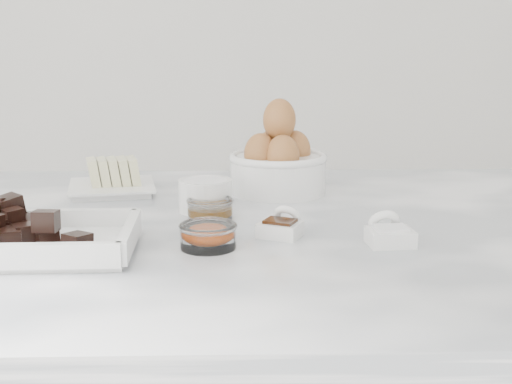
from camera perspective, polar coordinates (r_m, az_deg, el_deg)
marble_slab at (r=0.98m, az=-1.12°, el=-3.82°), size 1.20×0.80×0.04m
chocolate_dish at (r=0.89m, az=-16.66°, el=-3.23°), size 0.22×0.17×0.06m
butter_plate at (r=1.19m, az=-11.60°, el=0.94°), size 0.16×0.16×0.06m
sugar_ramekin at (r=1.05m, az=-4.07°, el=-0.16°), size 0.08×0.08×0.05m
egg_bowl at (r=1.16m, az=1.77°, el=2.37°), size 0.16×0.16×0.15m
honey_bowl at (r=1.01m, az=-3.69°, el=-1.28°), size 0.07×0.07×0.03m
zest_bowl at (r=0.87m, az=-3.86°, el=-3.43°), size 0.07×0.07×0.03m
vanilla_spoon at (r=0.92m, az=2.08°, el=-2.70°), size 0.07×0.08×0.04m
salt_spoon at (r=0.90m, az=10.57°, el=-3.23°), size 0.06×0.07×0.04m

